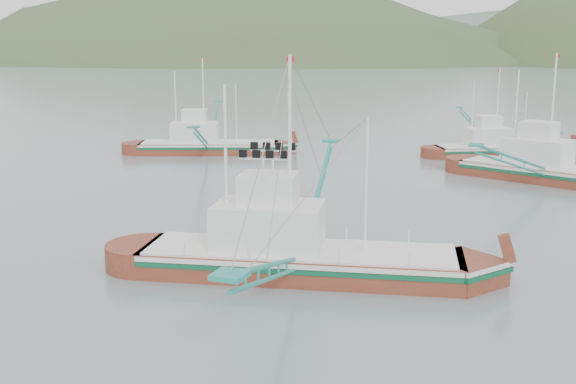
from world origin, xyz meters
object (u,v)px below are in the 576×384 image
(bg_boat_right, at_px, (554,156))
(bg_boat_far, at_px, (499,137))
(bg_boat_left, at_px, (208,133))
(main_boat, at_px, (297,234))

(bg_boat_right, distance_m, bg_boat_far, 14.49)
(bg_boat_left, height_order, bg_boat_far, bg_boat_left)
(bg_boat_right, distance_m, bg_boat_left, 35.71)
(bg_boat_right, bearing_deg, main_boat, -90.06)
(main_boat, height_order, bg_boat_right, main_boat)
(bg_boat_left, bearing_deg, bg_boat_far, -4.03)
(main_boat, relative_size, bg_boat_left, 1.16)
(bg_boat_right, height_order, bg_boat_left, bg_boat_right)
(main_boat, height_order, bg_boat_far, main_boat)
(main_boat, xyz_separation_m, bg_boat_right, (11.80, 31.77, 0.13))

